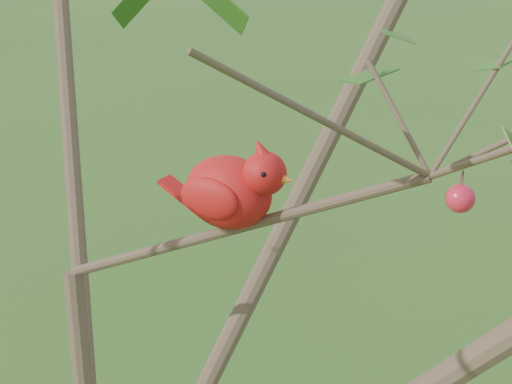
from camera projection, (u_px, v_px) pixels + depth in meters
crabapple_tree at (69, 213)px, 1.08m from camera, size 2.35×2.05×2.95m
cardinal at (233, 189)px, 1.11m from camera, size 0.24×0.15×0.17m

